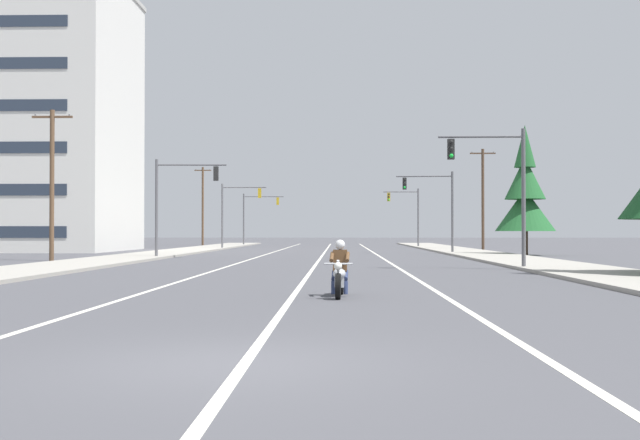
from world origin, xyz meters
The scene contains 17 objects.
ground_plane centered at (0.00, 0.00, 0.00)m, with size 400.00×400.00×0.00m, color #47474C.
lane_stripe_center centered at (0.26, 45.00, 0.00)m, with size 0.16×100.00×0.01m, color beige.
lane_stripe_left centered at (-3.88, 45.00, 0.00)m, with size 0.16×100.00×0.01m, color beige.
lane_stripe_right centered at (4.16, 45.00, 0.00)m, with size 0.16×100.00×0.01m, color beige.
sidewalk_kerb_right centered at (11.40, 40.00, 0.07)m, with size 4.40×110.00×0.14m, color #9E998E.
sidewalk_kerb_left centered at (-11.40, 40.00, 0.07)m, with size 4.40×110.00×0.14m, color #9E998E.
motorcycle_with_rider centered at (1.47, 10.09, 0.59)m, with size 0.70×2.19×1.46m.
traffic_signal_near_right centered at (8.50, 24.44, 4.03)m, with size 3.82×0.37×6.20m.
traffic_signal_near_left centered at (-8.74, 38.47, 4.07)m, with size 4.46×0.46×6.20m.
traffic_signal_mid_right centered at (8.77, 48.87, 4.06)m, with size 4.31×0.40×6.20m.
traffic_signal_mid_left centered at (-8.45, 63.30, 4.06)m, with size 4.27×0.37×6.20m.
traffic_signal_far_right centered at (8.72, 71.90, 4.02)m, with size 3.75×0.44×6.20m.
traffic_signal_far_left centered at (-8.61, 82.66, 4.10)m, with size 4.87×0.53×6.20m.
utility_pole_left_near centered at (-14.93, 33.93, 4.53)m, with size 2.33×0.26×8.61m.
utility_pole_right_far centered at (14.45, 60.70, 4.80)m, with size 2.31×0.26×9.16m.
utility_pole_left_far centered at (-15.14, 83.82, 4.95)m, with size 2.04×0.26×9.50m.
conifer_tree_right_verge_far centered at (14.45, 44.72, 4.19)m, with size 4.15×4.15×9.14m.
Camera 1 is at (1.46, -9.81, 1.67)m, focal length 43.57 mm.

